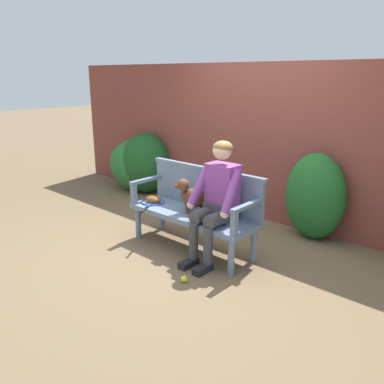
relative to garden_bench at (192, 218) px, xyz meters
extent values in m
plane|color=brown|center=(0.00, 0.00, -0.39)|extent=(40.00, 40.00, 0.00)
cube|color=brown|center=(0.00, 1.58, 0.68)|extent=(8.00, 0.30, 2.14)
ellipsoid|color=#286B2D|center=(-2.37, 1.17, 0.06)|extent=(1.17, 0.70, 0.90)
ellipsoid|color=#194C1E|center=(-2.18, 1.22, 0.12)|extent=(0.88, 0.81, 1.03)
ellipsoid|color=#1E5B23|center=(0.90, 1.25, 0.15)|extent=(0.76, 0.49, 1.08)
cube|color=slate|center=(0.00, 0.00, 0.03)|extent=(1.60, 0.53, 0.06)
cylinder|color=slate|center=(-0.72, -0.20, -0.19)|extent=(0.07, 0.07, 0.39)
cylinder|color=slate|center=(0.72, -0.20, -0.19)|extent=(0.07, 0.07, 0.39)
cylinder|color=slate|center=(-0.72, 0.20, -0.19)|extent=(0.07, 0.07, 0.39)
cylinder|color=slate|center=(0.72, 0.20, -0.19)|extent=(0.07, 0.07, 0.39)
cube|color=slate|center=(0.00, 0.23, 0.29)|extent=(1.60, 0.05, 0.46)
cube|color=slate|center=(0.00, 0.23, 0.54)|extent=(1.64, 0.06, 0.04)
cube|color=slate|center=(-0.76, -0.22, 0.18)|extent=(0.06, 0.06, 0.24)
cube|color=slate|center=(-0.76, 0.00, 0.32)|extent=(0.06, 0.53, 0.04)
cube|color=slate|center=(0.76, -0.22, 0.18)|extent=(0.06, 0.06, 0.24)
cube|color=slate|center=(0.76, 0.00, 0.32)|extent=(0.06, 0.53, 0.04)
cube|color=black|center=(0.28, -0.36, -0.35)|extent=(0.10, 0.24, 0.07)
cylinder|color=#3D3D42|center=(0.28, -0.28, -0.12)|extent=(0.10, 0.10, 0.40)
cylinder|color=#3D3D42|center=(0.28, -0.12, 0.14)|extent=(0.15, 0.33, 0.15)
cube|color=black|center=(0.48, -0.36, -0.35)|extent=(0.10, 0.24, 0.07)
cylinder|color=#3D3D42|center=(0.48, -0.28, -0.12)|extent=(0.10, 0.10, 0.40)
cylinder|color=#3D3D42|center=(0.48, -0.12, 0.14)|extent=(0.15, 0.33, 0.15)
cube|color=#3D3D42|center=(0.38, 0.05, 0.16)|extent=(0.32, 0.24, 0.20)
cube|color=#843D93|center=(0.38, 0.07, 0.42)|extent=(0.34, 0.22, 0.52)
cylinder|color=#843D93|center=(0.17, -0.06, 0.44)|extent=(0.14, 0.34, 0.45)
sphere|color=beige|center=(0.15, -0.18, 0.24)|extent=(0.09, 0.09, 0.09)
cylinder|color=#843D93|center=(0.59, -0.06, 0.44)|extent=(0.14, 0.34, 0.45)
sphere|color=beige|center=(0.61, -0.18, 0.24)|extent=(0.09, 0.09, 0.09)
sphere|color=beige|center=(0.38, 0.05, 0.83)|extent=(0.20, 0.20, 0.20)
ellipsoid|color=olive|center=(0.38, 0.06, 0.86)|extent=(0.21, 0.21, 0.14)
cylinder|color=brown|center=(-0.10, 0.02, 0.10)|extent=(0.04, 0.04, 0.08)
cylinder|color=brown|center=(-0.02, -0.05, 0.10)|extent=(0.04, 0.04, 0.08)
cylinder|color=brown|center=(0.02, 0.14, 0.10)|extent=(0.04, 0.04, 0.08)
cylinder|color=brown|center=(0.10, 0.06, 0.10)|extent=(0.04, 0.04, 0.08)
ellipsoid|color=brown|center=(0.00, 0.04, 0.23)|extent=(0.33, 0.33, 0.23)
sphere|color=brown|center=(-0.07, -0.03, 0.25)|extent=(0.13, 0.13, 0.13)
sphere|color=brown|center=(-0.09, -0.05, 0.38)|extent=(0.14, 0.14, 0.14)
ellipsoid|color=brown|center=(-0.14, -0.09, 0.37)|extent=(0.10, 0.10, 0.05)
ellipsoid|color=brown|center=(-0.13, 0.00, 0.38)|extent=(0.05, 0.05, 0.10)
ellipsoid|color=brown|center=(-0.04, -0.08, 0.38)|extent=(0.05, 0.05, 0.10)
sphere|color=brown|center=(0.10, 0.13, 0.27)|extent=(0.07, 0.07, 0.07)
torus|color=blue|center=(-0.62, -0.05, 0.07)|extent=(0.39, 0.39, 0.02)
cylinder|color=silver|center=(-0.62, -0.05, 0.06)|extent=(0.25, 0.25, 0.00)
cube|color=blue|center=(-0.54, -0.19, 0.07)|extent=(0.07, 0.08, 0.02)
cylinder|color=black|center=(-0.47, -0.31, 0.07)|extent=(0.13, 0.21, 0.03)
ellipsoid|color=brown|center=(-0.60, -0.04, 0.10)|extent=(0.24, 0.20, 0.09)
sphere|color=#CCDB33|center=(0.48, -0.64, -0.36)|extent=(0.07, 0.07, 0.07)
camera|label=1|loc=(2.92, -3.22, 1.60)|focal=37.41mm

